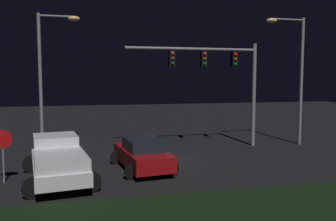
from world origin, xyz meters
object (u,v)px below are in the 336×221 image
object	(u,v)px
stop_sign	(3,146)
traffic_signal_gantry	(218,69)
street_lamp_left	(49,65)
car_sedan	(143,154)
street_lamp_right	(294,65)
pickup_truck	(58,157)

from	to	relation	value
stop_sign	traffic_signal_gantry	bearing A→B (deg)	24.74
traffic_signal_gantry	stop_sign	xyz separation A→B (m)	(-11.41, -5.25, -3.34)
traffic_signal_gantry	street_lamp_left	xyz separation A→B (m)	(-10.12, 1.33, 0.20)
car_sedan	street_lamp_right	bearing A→B (deg)	-76.33
car_sedan	traffic_signal_gantry	bearing A→B (deg)	-58.75
car_sedan	street_lamp_left	xyz separation A→B (m)	(-4.67, 5.69, 4.36)
car_sedan	pickup_truck	bearing A→B (deg)	96.93
traffic_signal_gantry	street_lamp_right	bearing A→B (deg)	-3.43
traffic_signal_gantry	street_lamp_right	world-z (taller)	street_lamp_right
street_lamp_left	traffic_signal_gantry	bearing A→B (deg)	-7.51
street_lamp_right	stop_sign	distance (m)	17.58
traffic_signal_gantry	stop_sign	bearing A→B (deg)	-155.26
traffic_signal_gantry	street_lamp_right	xyz separation A→B (m)	(5.08, -0.30, 0.25)
car_sedan	street_lamp_right	world-z (taller)	street_lamp_right
street_lamp_left	car_sedan	bearing A→B (deg)	-50.62
pickup_truck	stop_sign	bearing A→B (deg)	79.61
pickup_truck	street_lamp_left	bearing A→B (deg)	-1.09
pickup_truck	stop_sign	size ratio (longest dim) A/B	2.53
traffic_signal_gantry	street_lamp_left	distance (m)	10.21
street_lamp_left	street_lamp_right	world-z (taller)	street_lamp_right
traffic_signal_gantry	street_lamp_left	world-z (taller)	street_lamp_left
street_lamp_right	stop_sign	bearing A→B (deg)	-163.29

